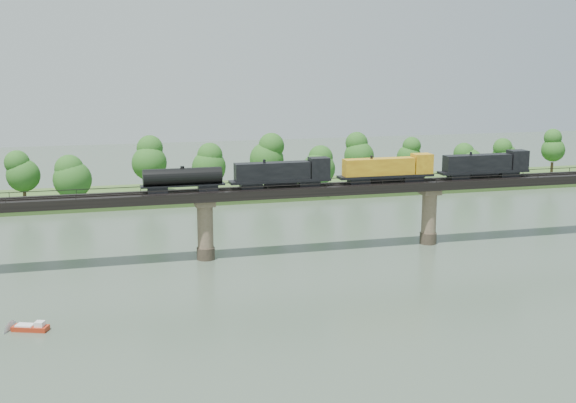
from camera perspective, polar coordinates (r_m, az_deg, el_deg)
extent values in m
plane|color=#39493B|center=(92.12, -3.70, -9.50)|extent=(400.00, 400.00, 0.00)
cube|color=#325020|center=(173.30, -9.20, 0.55)|extent=(300.00, 24.00, 1.60)
cylinder|color=#473A2D|center=(119.98, -6.51, -4.09)|extent=(3.00, 3.00, 2.00)
cylinder|color=#816C54|center=(118.87, -6.56, -1.99)|extent=(2.60, 2.60, 9.00)
cube|color=#816C54|center=(118.02, -6.60, -0.10)|extent=(3.20, 3.20, 1.00)
cylinder|color=#473A2D|center=(131.56, 11.01, -2.85)|extent=(3.00, 3.00, 2.00)
cylinder|color=#816C54|center=(130.55, 11.08, -0.93)|extent=(2.60, 2.60, 9.00)
cube|color=#816C54|center=(129.78, 11.15, 0.79)|extent=(3.20, 3.20, 1.00)
cube|color=black|center=(117.78, -6.62, 0.49)|extent=(220.00, 5.00, 1.50)
cube|color=black|center=(116.90, -6.57, 0.82)|extent=(220.00, 0.12, 0.16)
cube|color=black|center=(118.36, -6.68, 0.95)|extent=(220.00, 0.12, 0.16)
cube|color=black|center=(115.18, -6.46, 0.98)|extent=(220.00, 0.10, 0.10)
cube|color=black|center=(119.86, -6.80, 1.38)|extent=(220.00, 0.10, 0.10)
cube|color=black|center=(115.25, -6.45, 0.81)|extent=(0.08, 0.08, 0.70)
cube|color=black|center=(119.92, -6.79, 1.22)|extent=(0.08, 0.08, 0.70)
cylinder|color=#382619|center=(166.77, -20.09, 0.44)|extent=(0.70, 0.70, 3.34)
sphere|color=#1B4D16|center=(166.04, -20.19, 1.95)|extent=(7.18, 7.18, 7.18)
sphere|color=#1B4D16|center=(165.64, -20.25, 2.91)|extent=(5.39, 5.39, 5.39)
cylinder|color=#382619|center=(163.51, -16.59, 0.36)|extent=(0.70, 0.70, 2.83)
sphere|color=#1B4D16|center=(162.87, -16.67, 1.67)|extent=(8.26, 8.26, 8.26)
sphere|color=#1B4D16|center=(162.51, -16.71, 2.48)|extent=(6.19, 6.19, 6.19)
cylinder|color=#382619|center=(170.12, -10.84, 1.24)|extent=(0.70, 0.70, 3.96)
sphere|color=#1B4D16|center=(169.30, -10.90, 3.00)|extent=(8.07, 8.07, 8.07)
sphere|color=#1B4D16|center=(168.87, -10.94, 4.11)|extent=(6.05, 6.05, 6.05)
cylinder|color=#382619|center=(170.13, -6.24, 1.26)|extent=(0.70, 0.70, 3.27)
sphere|color=#1B4D16|center=(169.43, -6.27, 2.71)|extent=(8.03, 8.03, 8.03)
sphere|color=#1B4D16|center=(169.05, -6.29, 3.62)|extent=(6.02, 6.02, 6.02)
cylinder|color=#382619|center=(173.83, -1.69, 1.64)|extent=(0.70, 0.70, 3.92)
sphere|color=#1B4D16|center=(173.04, -1.70, 3.35)|extent=(8.29, 8.29, 8.29)
sphere|color=#1B4D16|center=(172.62, -1.71, 4.42)|extent=(6.21, 6.21, 6.21)
cylinder|color=#382619|center=(170.13, 2.44, 1.27)|extent=(0.70, 0.70, 3.02)
sphere|color=#1B4D16|center=(169.48, 2.45, 2.62)|extent=(7.74, 7.74, 7.74)
sphere|color=#1B4D16|center=(169.12, 2.46, 3.46)|extent=(5.80, 5.80, 5.80)
cylinder|color=#382619|center=(182.40, 5.60, 2.03)|extent=(0.70, 0.70, 3.80)
sphere|color=#1B4D16|center=(181.66, 5.63, 3.61)|extent=(7.47, 7.47, 7.47)
sphere|color=#1B4D16|center=(181.27, 5.65, 4.60)|extent=(5.60, 5.60, 5.60)
cylinder|color=#382619|center=(187.82, 9.49, 2.13)|extent=(0.70, 0.70, 3.38)
sphere|color=#1B4D16|center=(187.16, 9.53, 3.50)|extent=(6.23, 6.23, 6.23)
sphere|color=#1B4D16|center=(186.81, 9.56, 4.35)|extent=(4.67, 4.67, 4.67)
cylinder|color=#382619|center=(188.86, 14.06, 1.91)|extent=(0.70, 0.70, 2.77)
sphere|color=#1B4D16|center=(188.32, 14.11, 3.02)|extent=(7.04, 7.04, 7.04)
sphere|color=#1B4D16|center=(188.01, 14.14, 3.71)|extent=(5.28, 5.28, 5.28)
cylinder|color=#382619|center=(199.91, 16.68, 2.30)|extent=(0.70, 0.70, 2.94)
sphere|color=#1B4D16|center=(199.37, 16.75, 3.41)|extent=(6.73, 6.73, 6.73)
sphere|color=#1B4D16|center=(199.07, 16.79, 4.11)|extent=(5.05, 5.05, 5.05)
cylinder|color=#382619|center=(203.59, 20.11, 2.38)|extent=(0.70, 0.70, 3.94)
sphere|color=#1B4D16|center=(202.91, 20.21, 3.85)|extent=(6.17, 6.17, 6.17)
sphere|color=#1B4D16|center=(202.55, 20.27, 4.77)|extent=(4.62, 4.62, 4.62)
cube|color=black|center=(136.73, 16.97, 2.10)|extent=(3.59, 2.15, 0.99)
cube|color=black|center=(131.82, 13.32, 1.96)|extent=(3.59, 2.15, 0.99)
cube|color=black|center=(134.11, 15.19, 2.30)|extent=(17.05, 2.69, 0.45)
cube|color=black|center=(133.21, 14.72, 2.99)|extent=(12.56, 2.42, 2.87)
cube|color=black|center=(137.32, 17.67, 3.18)|extent=(3.23, 2.69, 3.41)
cylinder|color=black|center=(134.19, 15.18, 2.09)|extent=(5.38, 1.26, 1.26)
cube|color=black|center=(127.86, 9.76, 1.82)|extent=(3.59, 2.15, 0.99)
cube|color=black|center=(124.10, 5.61, 1.65)|extent=(3.59, 2.15, 0.99)
cube|color=black|center=(125.79, 7.73, 2.02)|extent=(17.05, 2.69, 0.45)
cube|color=gold|center=(125.03, 7.18, 2.75)|extent=(12.56, 2.42, 2.87)
cube|color=gold|center=(128.22, 10.53, 2.98)|extent=(3.23, 2.69, 3.41)
cylinder|color=black|center=(125.87, 7.72, 1.80)|extent=(5.38, 1.26, 1.26)
cube|color=black|center=(121.28, 1.64, 1.47)|extent=(3.59, 2.15, 0.99)
cube|color=black|center=(118.89, -2.93, 1.26)|extent=(3.59, 2.15, 0.99)
cube|color=black|center=(119.88, -0.62, 1.67)|extent=(17.05, 2.69, 0.45)
cube|color=black|center=(119.30, -1.25, 2.42)|extent=(12.56, 2.42, 2.87)
cube|color=black|center=(121.39, 2.46, 2.70)|extent=(3.23, 2.69, 3.41)
cylinder|color=black|center=(119.97, -0.62, 1.43)|extent=(5.38, 1.26, 1.26)
cube|color=black|center=(117.64, -6.35, 1.10)|extent=(3.14, 1.97, 0.99)
cube|color=black|center=(116.75, -10.27, 0.91)|extent=(3.14, 1.97, 0.99)
cube|color=black|center=(117.02, -8.31, 1.29)|extent=(13.46, 2.15, 0.27)
cylinder|color=black|center=(116.79, -8.33, 1.98)|extent=(12.56, 2.69, 2.69)
cylinder|color=black|center=(116.57, -8.35, 2.68)|extent=(0.63, 0.63, 0.45)
cube|color=#A22912|center=(94.58, -19.68, -9.40)|extent=(4.59, 3.00, 0.60)
cube|color=white|center=(94.76, -20.07, -9.17)|extent=(2.40, 1.95, 0.22)
cube|color=white|center=(93.87, -19.03, -9.12)|extent=(1.34, 1.34, 0.60)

